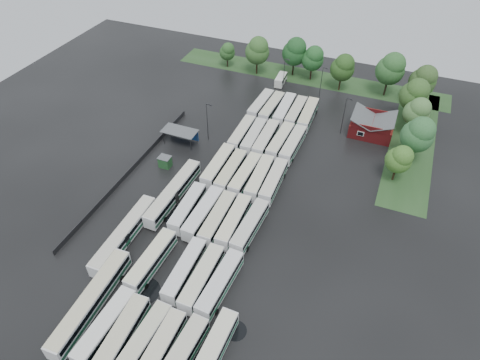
% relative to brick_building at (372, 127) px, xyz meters
% --- Properties ---
extents(ground, '(160.00, 160.00, 0.00)m').
position_rel_brick_building_xyz_m(ground, '(-24.00, -42.77, -1.87)').
color(ground, black).
rests_on(ground, ground).
extents(brick_building, '(10.07, 8.60, 5.39)m').
position_rel_brick_building_xyz_m(brick_building, '(0.00, 0.00, 0.00)').
color(brick_building, maroon).
rests_on(brick_building, ground).
extents(wash_shed, '(8.20, 4.20, 3.58)m').
position_rel_brick_building_xyz_m(wash_shed, '(-41.20, -20.74, 1.12)').
color(wash_shed, '#2D2D30').
rests_on(wash_shed, ground).
extents(utility_hut, '(2.70, 2.20, 2.62)m').
position_rel_brick_building_xyz_m(utility_hut, '(-40.20, -30.17, -0.55)').
color(utility_hut, '#1D4A22').
rests_on(utility_hut, ground).
extents(grass_strip_north, '(80.00, 10.00, 0.01)m').
position_rel_brick_building_xyz_m(grass_strip_north, '(-22.00, 22.03, -1.86)').
color(grass_strip_north, '#25461E').
rests_on(grass_strip_north, ground).
extents(grass_strip_east, '(10.00, 50.00, 0.01)m').
position_rel_brick_building_xyz_m(grass_strip_east, '(10.00, 0.03, -1.86)').
color(grass_strip_east, '#25461E').
rests_on(grass_strip_east, ground).
extents(west_fence, '(0.10, 50.00, 1.20)m').
position_rel_brick_building_xyz_m(west_fence, '(-46.20, -34.77, -1.27)').
color(west_fence, '#2D2D30').
rests_on(west_fence, ground).
extents(bus_r0c0, '(3.06, 12.81, 3.55)m').
position_rel_brick_building_xyz_m(bus_r0c0, '(-28.34, -68.59, 0.08)').
color(bus_r0c0, silver).
rests_on(bus_r0c0, ground).
extents(bus_r0c1, '(3.34, 12.95, 3.57)m').
position_rel_brick_building_xyz_m(bus_r0c1, '(-25.25, -69.05, 0.10)').
color(bus_r0c1, silver).
rests_on(bus_r0c1, ground).
extents(bus_r0c2, '(3.10, 12.44, 3.44)m').
position_rel_brick_building_xyz_m(bus_r0c2, '(-21.89, -68.50, 0.02)').
color(bus_r0c2, silver).
rests_on(bus_r0c2, ground).
extents(bus_r0c3, '(2.75, 12.45, 3.46)m').
position_rel_brick_building_xyz_m(bus_r0c3, '(-18.97, -68.85, 0.04)').
color(bus_r0c3, silver).
rests_on(bus_r0c3, ground).
extents(bus_r0c4, '(3.39, 13.06, 3.60)m').
position_rel_brick_building_xyz_m(bus_r0c4, '(-15.67, -68.81, 0.11)').
color(bus_r0c4, silver).
rests_on(bus_r0c4, ground).
extents(bus_r1c0, '(3.05, 12.78, 3.54)m').
position_rel_brick_building_xyz_m(bus_r1c0, '(-28.43, -55.27, 0.08)').
color(bus_r1c0, silver).
rests_on(bus_r1c0, ground).
extents(bus_r1c2, '(2.94, 12.47, 3.45)m').
position_rel_brick_building_xyz_m(bus_r1c2, '(-22.18, -54.87, 0.03)').
color(bus_r1c2, silver).
rests_on(bus_r1c2, ground).
extents(bus_r1c3, '(2.77, 12.75, 3.55)m').
position_rel_brick_building_xyz_m(bus_r1c3, '(-18.79, -55.24, 0.08)').
color(bus_r1c3, silver).
rests_on(bus_r1c3, ground).
extents(bus_r1c4, '(3.29, 12.89, 3.56)m').
position_rel_brick_building_xyz_m(bus_r1c4, '(-15.54, -55.14, 0.09)').
color(bus_r1c4, silver).
rests_on(bus_r1c4, ground).
extents(bus_r2c0, '(3.02, 12.35, 3.41)m').
position_rel_brick_building_xyz_m(bus_r2c0, '(-28.57, -41.54, 0.01)').
color(bus_r2c0, silver).
rests_on(bus_r2c0, ground).
extents(bus_r2c1, '(2.97, 12.98, 3.60)m').
position_rel_brick_building_xyz_m(bus_r2c1, '(-25.10, -41.80, 0.11)').
color(bus_r2c1, silver).
rests_on(bus_r2c1, ground).
extents(bus_r2c2, '(2.88, 12.70, 3.52)m').
position_rel_brick_building_xyz_m(bus_r2c2, '(-21.99, -41.90, 0.07)').
color(bus_r2c2, silver).
rests_on(bus_r2c2, ground).
extents(bus_r2c3, '(2.91, 12.59, 3.49)m').
position_rel_brick_building_xyz_m(bus_r2c3, '(-18.88, -41.50, 0.05)').
color(bus_r2c3, silver).
rests_on(bus_r2c3, ground).
extents(bus_r2c4, '(3.22, 12.64, 3.49)m').
position_rel_brick_building_xyz_m(bus_r2c4, '(-15.63, -41.48, 0.05)').
color(bus_r2c4, silver).
rests_on(bus_r2c4, ground).
extents(bus_r3c0, '(2.88, 12.90, 3.58)m').
position_rel_brick_building_xyz_m(bus_r3c0, '(-28.34, -27.74, 0.11)').
color(bus_r3c0, silver).
rests_on(bus_r3c0, ground).
extents(bus_r3c1, '(2.75, 12.51, 3.48)m').
position_rel_brick_building_xyz_m(bus_r3c1, '(-25.09, -28.29, 0.05)').
color(bus_r3c1, silver).
rests_on(bus_r3c1, ground).
extents(bus_r3c2, '(2.94, 12.58, 3.49)m').
position_rel_brick_building_xyz_m(bus_r3c2, '(-21.87, -28.20, 0.05)').
color(bus_r3c2, silver).
rests_on(bus_r3c2, ground).
extents(bus_r3c3, '(3.14, 12.71, 3.51)m').
position_rel_brick_building_xyz_m(bus_r3c3, '(-18.71, -27.99, 0.07)').
color(bus_r3c3, silver).
rests_on(bus_r3c3, ground).
extents(bus_r3c4, '(2.96, 12.52, 3.47)m').
position_rel_brick_building_xyz_m(bus_r3c4, '(-15.65, -27.87, 0.04)').
color(bus_r3c4, silver).
rests_on(bus_r3c4, ground).
extents(bus_r4c0, '(2.84, 12.31, 3.41)m').
position_rel_brick_building_xyz_m(bus_r4c0, '(-28.21, -14.45, 0.01)').
color(bus_r4c0, silver).
rests_on(bus_r4c0, ground).
extents(bus_r4c1, '(3.01, 12.32, 3.41)m').
position_rel_brick_building_xyz_m(bus_r4c1, '(-25.10, -14.58, 0.01)').
color(bus_r4c1, silver).
rests_on(bus_r4c1, ground).
extents(bus_r4c2, '(2.89, 12.77, 3.54)m').
position_rel_brick_building_xyz_m(bus_r4c2, '(-22.11, -14.47, 0.08)').
color(bus_r4c2, silver).
rests_on(bus_r4c2, ground).
extents(bus_r4c3, '(3.08, 12.64, 3.50)m').
position_rel_brick_building_xyz_m(bus_r4c3, '(-18.73, -14.05, 0.06)').
color(bus_r4c3, silver).
rests_on(bus_r4c3, ground).
extents(bus_r4c4, '(2.94, 12.68, 3.51)m').
position_rel_brick_building_xyz_m(bus_r4c4, '(-15.63, -14.15, 0.07)').
color(bus_r4c4, silver).
rests_on(bus_r4c4, ground).
extents(bus_r5c0, '(3.11, 12.39, 3.42)m').
position_rel_brick_building_xyz_m(bus_r5c0, '(-28.47, -0.60, 0.02)').
color(bus_r5c0, silver).
rests_on(bus_r5c0, ground).
extents(bus_r5c1, '(3.04, 12.61, 3.49)m').
position_rel_brick_building_xyz_m(bus_r5c1, '(-25.32, -0.95, 0.05)').
color(bus_r5c1, silver).
rests_on(bus_r5c1, ground).
extents(bus_r5c2, '(3.09, 12.88, 3.57)m').
position_rel_brick_building_xyz_m(bus_r5c2, '(-21.99, -0.75, 0.10)').
color(bus_r5c2, silver).
rests_on(bus_r5c2, ground).
extents(bus_r5c3, '(2.71, 12.30, 3.42)m').
position_rel_brick_building_xyz_m(bus_r5c3, '(-18.92, -0.61, 0.01)').
color(bus_r5c3, silver).
rests_on(bus_r5c3, ground).
extents(bus_r5c4, '(3.17, 12.88, 3.56)m').
position_rel_brick_building_xyz_m(bus_r5c4, '(-15.78, -0.69, 0.09)').
color(bus_r5c4, silver).
rests_on(bus_r5c4, ground).
extents(artic_bus_west_a, '(3.46, 19.38, 3.58)m').
position_rel_brick_building_xyz_m(artic_bus_west_a, '(-33.01, -65.86, 0.12)').
color(artic_bus_west_a, silver).
rests_on(artic_bus_west_a, ground).
extents(artic_bus_west_b, '(2.91, 18.76, 3.47)m').
position_rel_brick_building_xyz_m(artic_bus_west_b, '(-33.23, -38.84, 0.06)').
color(artic_bus_west_b, silver).
rests_on(artic_bus_west_b, ground).
extents(artic_bus_west_c, '(2.93, 18.57, 3.44)m').
position_rel_brick_building_xyz_m(artic_bus_west_c, '(-36.11, -52.04, 0.04)').
color(artic_bus_west_c, silver).
rests_on(artic_bus_west_c, ground).
extents(minibus, '(2.52, 6.07, 2.61)m').
position_rel_brick_building_xyz_m(minibus, '(-28.10, 14.99, -0.42)').
color(minibus, white).
rests_on(minibus, ground).
extents(tree_north_0, '(4.67, 4.67, 7.73)m').
position_rel_brick_building_xyz_m(tree_north_0, '(-46.50, 19.20, 3.10)').
color(tree_north_0, '#302218').
rests_on(tree_north_0, ground).
extents(tree_north_1, '(7.02, 7.02, 11.62)m').
position_rel_brick_building_xyz_m(tree_north_1, '(-36.56, 18.24, 5.61)').
color(tree_north_1, black).
rests_on(tree_north_1, ground).
extents(tree_north_2, '(7.10, 7.10, 11.76)m').
position_rel_brick_building_xyz_m(tree_north_2, '(-26.32, 21.44, 5.70)').
color(tree_north_2, black).
rests_on(tree_north_2, ground).
extents(tree_north_3, '(6.30, 6.30, 10.44)m').
position_rel_brick_building_xyz_m(tree_north_3, '(-20.76, 20.94, 4.85)').
color(tree_north_3, black).
rests_on(tree_north_3, ground).
extents(tree_north_4, '(6.57, 6.57, 10.88)m').
position_rel_brick_building_xyz_m(tree_north_4, '(-11.65, 17.99, 5.13)').
color(tree_north_4, '#392515').
rests_on(tree_north_4, ground).
extents(tree_north_5, '(7.65, 7.65, 12.66)m').
position_rel_brick_building_xyz_m(tree_north_5, '(0.61, 19.86, 6.28)').
color(tree_north_5, black).
rests_on(tree_north_5, ground).
extents(tree_north_6, '(6.95, 6.95, 11.51)m').
position_rel_brick_building_xyz_m(tree_north_6, '(9.15, 18.13, 5.54)').
color(tree_north_6, black).
rests_on(tree_north_6, ground).
extents(tree_east_0, '(5.51, 5.51, 9.12)m').
position_rel_brick_building_xyz_m(tree_east_0, '(7.47, -15.66, 4.00)').
color(tree_east_0, '#2E2212').
rests_on(tree_east_0, ground).
extents(tree_east_1, '(7.11, 7.11, 11.77)m').
position_rel_brick_building_xyz_m(tree_east_1, '(10.07, -7.74, 5.71)').
color(tree_east_1, '#3B2415').
rests_on(tree_east_1, ground).
extents(tree_east_2, '(6.17, 6.17, 10.22)m').
position_rel_brick_building_xyz_m(tree_east_2, '(9.17, 3.30, 4.71)').
color(tree_east_2, black).
rests_on(tree_east_2, ground).
extents(tree_east_3, '(7.09, 7.09, 11.74)m').
position_rel_brick_building_xyz_m(tree_east_3, '(7.76, 9.51, 5.69)').
color(tree_east_3, '#38291E').
rests_on(tree_east_3, ground).
extents(tree_east_4, '(6.35, 6.35, 10.52)m').
position_rel_brick_building_xyz_m(tree_east_4, '(9.36, 18.11, 4.90)').
color(tree_east_4, '#342818').
rests_on(tree_east_4, ground).
extents(lamp_post_ne, '(1.52, 0.30, 9.86)m').
position_rel_brick_building_xyz_m(lamp_post_ne, '(-6.69, -2.64, 3.86)').
color(lamp_post_ne, '#2D2D30').
rests_on(lamp_post_ne, ground).
extents(lamp_post_nw, '(1.52, 0.30, 9.88)m').
position_rel_brick_building_xyz_m(lamp_post_nw, '(-35.68, -17.22, 3.87)').
color(lamp_post_nw, '#2D2D30').
rests_on(lamp_post_nw, ground).
extents(lamp_post_back_w, '(1.39, 0.27, 9.03)m').
position_rel_brick_building_xyz_m(lamp_post_back_w, '(-26.56, 12.90, 3.37)').
color(lamp_post_back_w, '#2D2D30').
rests_on(lamp_post_back_w, ground).
extents(lamp_post_back_e, '(1.43, 0.28, 9.27)m').
position_rel_brick_building_xyz_m(lamp_post_back_e, '(-15.71, 11.41, 3.51)').
color(lamp_post_back_e, '#2D2D30').
rests_on(lamp_post_back_e, ground).
extents(puddle_0, '(5.71, 5.71, 0.01)m').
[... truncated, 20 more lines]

